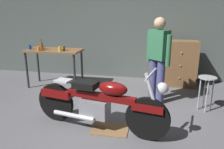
# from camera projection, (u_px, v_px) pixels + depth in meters

# --- Properties ---
(ground_plane) EXTENTS (12.00, 12.00, 0.00)m
(ground_plane) POSITION_uv_depth(u_px,v_px,m) (105.00, 125.00, 3.61)
(ground_plane) COLOR slate
(back_wall) EXTENTS (8.00, 0.12, 3.10)m
(back_wall) POSITION_uv_depth(u_px,v_px,m) (128.00, 20.00, 5.82)
(back_wall) COLOR #56605B
(back_wall) RESTS_ON ground_plane
(workbench) EXTENTS (1.30, 0.64, 0.90)m
(workbench) POSITION_uv_depth(u_px,v_px,m) (54.00, 54.00, 5.26)
(workbench) COLOR brown
(workbench) RESTS_ON ground_plane
(motorcycle) EXTENTS (2.16, 0.73, 1.00)m
(motorcycle) POSITION_uv_depth(u_px,v_px,m) (99.00, 102.00, 3.36)
(motorcycle) COLOR black
(motorcycle) RESTS_ON ground_plane
(person_standing) EXTENTS (0.45, 0.42, 1.67)m
(person_standing) POSITION_uv_depth(u_px,v_px,m) (158.00, 57.00, 4.27)
(person_standing) COLOR #4A4C85
(person_standing) RESTS_ON ground_plane
(shop_stool) EXTENTS (0.32, 0.32, 0.64)m
(shop_stool) POSITION_uv_depth(u_px,v_px,m) (207.00, 85.00, 4.01)
(shop_stool) COLOR #B2B2B7
(shop_stool) RESTS_ON ground_plane
(wooden_dresser) EXTENTS (0.80, 0.47, 1.10)m
(wooden_dresser) POSITION_uv_depth(u_px,v_px,m) (180.00, 63.00, 5.38)
(wooden_dresser) COLOR brown
(wooden_dresser) RESTS_ON ground_plane
(drip_tray) EXTENTS (0.56, 0.40, 0.01)m
(drip_tray) POSITION_uv_depth(u_px,v_px,m) (110.00, 129.00, 3.46)
(drip_tray) COLOR olive
(drip_tray) RESTS_ON ground_plane
(mug_blue_enamel) EXTENTS (0.11, 0.08, 0.11)m
(mug_blue_enamel) POSITION_uv_depth(u_px,v_px,m) (30.00, 47.00, 5.24)
(mug_blue_enamel) COLOR #2D51AD
(mug_blue_enamel) RESTS_ON workbench
(mug_yellow_tall) EXTENTS (0.11, 0.07, 0.11)m
(mug_yellow_tall) POSITION_uv_depth(u_px,v_px,m) (60.00, 49.00, 5.00)
(mug_yellow_tall) COLOR yellow
(mug_yellow_tall) RESTS_ON workbench
(mug_red_diner) EXTENTS (0.11, 0.08, 0.11)m
(mug_red_diner) POSITION_uv_depth(u_px,v_px,m) (42.00, 47.00, 5.32)
(mug_red_diner) COLOR red
(mug_red_diner) RESTS_ON workbench
(mug_orange_travel) EXTENTS (0.11, 0.07, 0.10)m
(mug_orange_travel) POSITION_uv_depth(u_px,v_px,m) (39.00, 49.00, 5.03)
(mug_orange_travel) COLOR orange
(mug_orange_travel) RESTS_ON workbench
(mug_brown_stoneware) EXTENTS (0.11, 0.07, 0.11)m
(mug_brown_stoneware) POSITION_uv_depth(u_px,v_px,m) (64.00, 48.00, 5.09)
(mug_brown_stoneware) COLOR brown
(mug_brown_stoneware) RESTS_ON workbench
(bottle) EXTENTS (0.06, 0.06, 0.24)m
(bottle) POSITION_uv_depth(u_px,v_px,m) (42.00, 46.00, 5.15)
(bottle) COLOR olive
(bottle) RESTS_ON workbench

